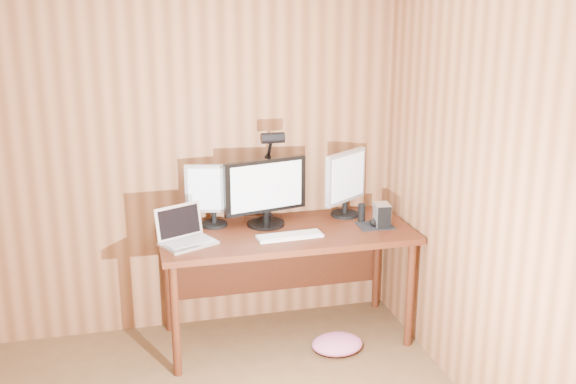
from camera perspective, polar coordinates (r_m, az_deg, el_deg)
name	(u,v)px	position (r m, az deg, el deg)	size (l,w,h in m)	color
room_shell	(142,270)	(2.46, -12.25, -6.43)	(4.00, 4.00, 4.00)	brown
desk	(283,245)	(4.38, -0.39, -4.49)	(1.60, 0.70, 0.75)	#481E0F
monitor_center	(266,191)	(4.31, -1.91, 0.05)	(0.55, 0.24, 0.44)	black
monitor_left	(213,194)	(4.32, -6.34, -0.13)	(0.35, 0.17, 0.41)	black
monitor_right	(346,182)	(4.50, 4.90, 0.88)	(0.34, 0.25, 0.44)	black
laptop	(184,234)	(4.10, -8.77, -3.53)	(0.38, 0.34, 0.22)	silver
keyboard	(290,236)	(4.15, 0.14, -3.73)	(0.41, 0.15, 0.02)	white
mousepad	(375,226)	(4.39, 7.40, -2.85)	(0.22, 0.18, 0.00)	black
mouse	(375,223)	(4.38, 7.41, -2.58)	(0.07, 0.11, 0.04)	black
hard_drive	(382,215)	(4.38, 7.96, -1.93)	(0.11, 0.15, 0.15)	silver
phone	(279,237)	(4.14, -0.79, -3.85)	(0.07, 0.11, 0.01)	silver
speaker	(361,212)	(4.46, 6.24, -1.73)	(0.05, 0.05, 0.11)	black
desk_lamp	(271,162)	(4.35, -1.48, 2.56)	(0.15, 0.21, 0.64)	black
fabric_pile	(337,344)	(4.40, 4.18, -12.72)	(0.33, 0.27, 0.10)	#CD6391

